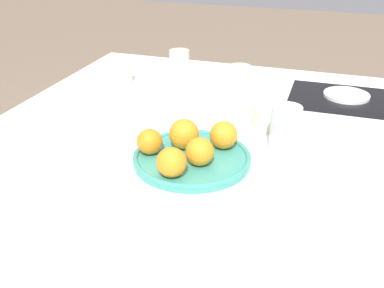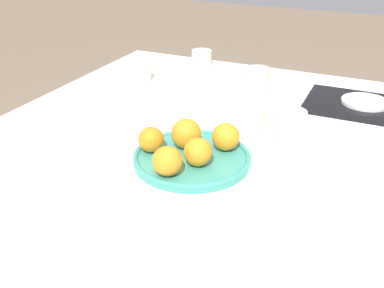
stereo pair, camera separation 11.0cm
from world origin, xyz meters
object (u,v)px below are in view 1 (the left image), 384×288
Objects in this scene: cup_0 at (240,76)px; fruit_platter at (192,158)px; orange_2 at (171,162)px; cup_1 at (267,117)px; cup_3 at (179,58)px; orange_1 at (184,134)px; napkin at (292,210)px; orange_3 at (224,135)px; orange_0 at (200,152)px; side_plate at (347,95)px; cup_2 at (121,74)px; water_glass at (285,130)px; serving_tray at (346,99)px; orange_4 at (150,142)px.

fruit_platter is at bearing -88.96° from cup_0.
fruit_platter is 4.20× the size of orange_2.
fruit_platter is 0.30m from cup_1.
cup_0 reaches higher than cup_1.
cup_0 is at bearing -30.23° from cup_3.
cup_1 is (0.18, 0.22, -0.02)m from orange_1.
cup_0 is 0.65× the size of napkin.
orange_3 is at bearing 65.71° from orange_2.
orange_0 is 0.97× the size of orange_3.
napkin is (-0.09, -0.67, -0.02)m from side_plate.
orange_1 reaches higher than napkin.
orange_3 is 0.21m from cup_1.
cup_3 is (-0.28, 0.85, -0.02)m from orange_2.
orange_0 reaches higher than cup_2.
orange_3 is (0.08, 0.17, 0.00)m from orange_2.
orange_0 is at bearing 57.05° from orange_2.
orange_0 is at bearing -138.77° from water_glass.
serving_tray is (0.15, 0.41, -0.05)m from water_glass.
serving_tray is 2.89× the size of napkin.
orange_2 reaches higher than side_plate.
orange_1 is 0.63m from serving_tray.
serving_tray is 4.72× the size of cup_2.
orange_0 is at bearing -67.27° from cup_3.
orange_1 is 0.61× the size of water_glass.
orange_2 reaches higher than cup_3.
serving_tray is 0.37m from cup_0.
side_plate is (0.15, 0.41, -0.04)m from water_glass.
orange_1 is 1.08× the size of orange_3.
orange_0 is 0.19× the size of serving_tray.
cup_0 is (-0.04, 0.61, -0.01)m from orange_0.
orange_4 reaches higher than cup_1.
water_glass is (0.23, 0.23, 0.01)m from orange_2.
orange_2 reaches higher than serving_tray.
orange_2 is at bearing -120.39° from serving_tray.
fruit_platter is 3.37× the size of cup_1.
side_plate is at bearing 82.11° from napkin.
side_plate is at bearing 57.53° from orange_3.
orange_3 is 0.88× the size of cup_3.
orange_3 reaches higher than orange_4.
cup_3 is at bearing 117.88° from orange_3.
orange_2 is at bearing -82.60° from orange_1.
cup_1 is at bearing 66.35° from orange_3.
cup_3 reaches higher than fruit_platter.
orange_1 is 0.21× the size of serving_tray.
orange_4 reaches higher than side_plate.
orange_3 is (0.06, 0.07, 0.04)m from fruit_platter.
cup_2 is at bearing 131.56° from orange_1.
orange_1 reaches higher than cup_0.
orange_2 is 0.12m from orange_4.
water_glass is 1.44× the size of cup_1.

